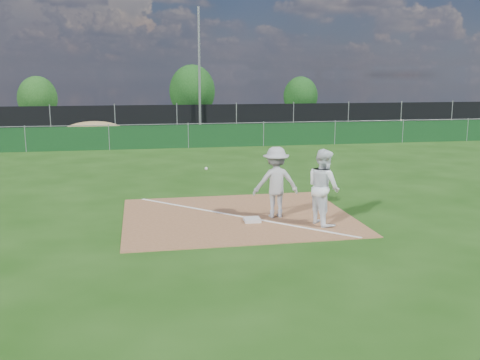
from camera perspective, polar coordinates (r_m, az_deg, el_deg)
name	(u,v)px	position (r m, az deg, el deg)	size (l,w,h in m)	color
ground	(199,163)	(23.05, -4.36, 1.80)	(90.00, 90.00, 0.00)	#19420E
infield_dirt	(237,216)	(14.33, -0.28, -3.90)	(6.00, 5.00, 0.02)	brown
foul_line	(237,216)	(14.32, -0.28, -3.84)	(0.08, 7.00, 0.01)	white
green_fence	(188,136)	(27.90, -5.54, 4.65)	(44.00, 0.05, 1.20)	#0E3415
dirt_mound	(94,132)	(31.36, -15.31, 5.00)	(3.38, 2.60, 1.17)	#9E804C
black_fence	(177,118)	(35.81, -6.74, 6.54)	(46.00, 0.04, 1.80)	black
parking_lot	(172,125)	(40.85, -7.22, 5.83)	(46.00, 9.00, 0.01)	black
light_pole	(199,71)	(35.53, -4.36, 11.55)	(0.16, 0.16, 8.00)	slate
first_base	(252,220)	(13.80, 1.30, -4.26)	(0.41, 0.41, 0.09)	silver
play_at_first	(276,182)	(14.07, 3.83, -0.24)	(2.47, 0.72, 1.87)	#BCBCBF
runner	(323,187)	(13.57, 8.90, -0.74)	(0.94, 0.73, 1.93)	white
car_left	(82,116)	(40.17, -16.48, 6.56)	(1.94, 4.83, 1.65)	#B1B4B9
car_mid	(175,116)	(39.78, -6.98, 6.78)	(1.58, 4.54, 1.49)	black
car_right	(250,114)	(41.99, 1.05, 7.03)	(1.99, 4.90, 1.42)	black
tree_left	(38,98)	(46.14, -20.78, 8.14)	(3.08, 3.08, 3.66)	#382316
tree_mid	(192,91)	(46.34, -5.11, 9.42)	(3.89, 3.89, 4.61)	#382316
tree_right	(301,96)	(48.51, 6.48, 8.86)	(3.04, 3.04, 3.60)	#382316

